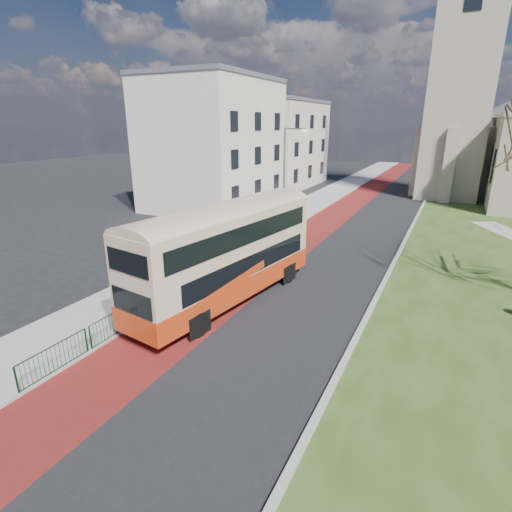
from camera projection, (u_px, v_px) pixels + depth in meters
The scene contains 12 objects.
ground at pixel (223, 314), 18.62m from camera, with size 160.00×160.00×0.00m, color black.
road_carriageway at pixel (355, 225), 34.97m from camera, with size 9.00×120.00×0.01m, color black.
bus_lane at pixel (325, 221), 36.11m from camera, with size 3.40×120.00×0.01m, color #591414.
pavement_west at pixel (286, 217), 37.69m from camera, with size 4.00×120.00×0.12m, color gray.
kerb_west at pixel (306, 219), 36.85m from camera, with size 0.25×120.00×0.13m, color #999993.
kerb_east at pixel (413, 225), 34.71m from camera, with size 0.25×80.00×0.13m, color #999993.
pedestrian_railing at pixel (214, 267), 23.08m from camera, with size 0.07×24.00×1.12m.
gothic_church at pixel (512, 76), 41.43m from camera, with size 16.38×18.00×40.00m.
street_block_near at pixel (214, 143), 41.13m from camera, with size 10.30×14.30×13.00m.
street_block_far at pixel (276, 143), 54.96m from camera, with size 10.30×16.30×11.50m.
streetlamp at pixel (286, 170), 34.28m from camera, with size 2.13×0.18×8.00m.
bus at pixel (227, 250), 19.18m from camera, with size 4.33×11.59×4.74m.
Camera 1 is at (8.84, -14.35, 8.51)m, focal length 28.00 mm.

